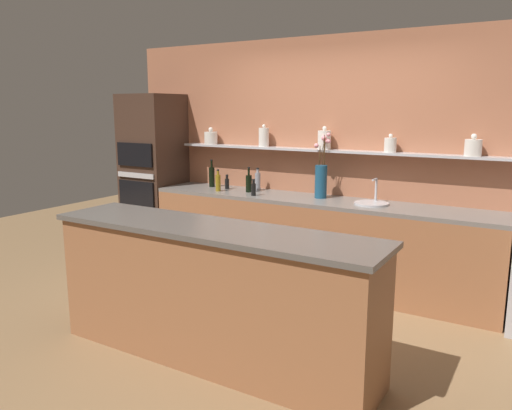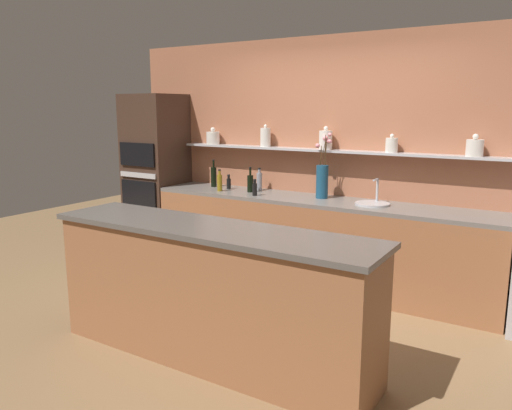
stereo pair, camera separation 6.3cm
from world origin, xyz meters
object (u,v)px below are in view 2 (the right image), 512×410
bottle_oil_0 (220,182)px  bottle_sauce_5 (255,189)px  bottle_wine_2 (250,183)px  oven_tower (156,175)px  bottle_sauce_1 (229,183)px  flower_vase (322,178)px  bottle_wine_3 (214,176)px  bottle_spirit_4 (259,181)px  sink_fixture (373,203)px

bottle_oil_0 → bottle_sauce_5: size_ratio=1.38×
bottle_wine_2 → bottle_sauce_5: bearing=-45.9°
oven_tower → bottle_sauce_1: (1.07, 0.07, -0.02)m
flower_vase → bottle_sauce_5: flower_vase is taller
bottle_wine_2 → bottle_wine_3: size_ratio=0.86×
bottle_sauce_1 → bottle_wine_3: bearing=171.0°
bottle_wine_2 → bottle_wine_3: (-0.58, 0.10, 0.02)m
bottle_wine_3 → bottle_spirit_4: size_ratio=1.27×
flower_vase → bottle_wine_3: (-1.43, 0.02, -0.08)m
bottle_oil_0 → bottle_sauce_5: bearing=-5.4°
bottle_oil_0 → bottle_wine_3: bearing=138.1°
oven_tower → bottle_sauce_1: size_ratio=12.00×
oven_tower → bottle_sauce_5: 1.59m
bottle_spirit_4 → bottle_sauce_5: (0.15, -0.34, -0.03)m
bottle_oil_0 → bottle_sauce_5: (0.50, -0.05, -0.03)m
bottle_sauce_1 → bottle_sauce_5: bearing=-24.8°
sink_fixture → bottle_wine_2: size_ratio=1.18×
sink_fixture → bottle_wine_2: (-1.42, -0.00, 0.08)m
bottle_wine_3 → bottle_sauce_1: bearing=-9.0°
bottle_sauce_1 → bottle_wine_3: (-0.25, 0.04, 0.05)m
bottle_sauce_5 → bottle_spirit_4: bearing=113.9°
bottle_sauce_1 → bottle_spirit_4: bottle_spirit_4 is taller
sink_fixture → bottle_wine_3: 2.01m
sink_fixture → bottle_spirit_4: bottle_spirit_4 is taller
bottle_oil_0 → bottle_sauce_1: (-0.00, 0.19, -0.03)m
bottle_sauce_1 → bottle_sauce_5: size_ratio=0.93×
bottle_oil_0 → bottle_sauce_5: bottle_oil_0 is taller
flower_vase → bottle_wine_2: flower_vase is taller
sink_fixture → bottle_sauce_5: 1.27m
bottle_oil_0 → bottle_spirit_4: (0.35, 0.29, 0.01)m
bottle_wine_3 → bottle_spirit_4: 0.60m
bottle_oil_0 → flower_vase: bearing=9.8°
bottle_spirit_4 → bottle_wine_3: bearing=-173.7°
bottle_wine_3 → oven_tower: bearing=-172.6°
flower_vase → bottle_sauce_1: (-1.18, -0.02, -0.14)m
sink_fixture → bottle_spirit_4: bearing=173.4°
oven_tower → bottle_wine_3: size_ratio=6.15×
flower_vase → bottle_sauce_1: flower_vase is taller
bottle_wine_2 → bottle_spirit_4: (0.02, 0.17, 0.00)m
bottle_wine_2 → bottle_wine_3: bearing=170.3°
bottle_sauce_1 → bottle_spirit_4: 0.37m
sink_fixture → bottle_spirit_4: size_ratio=1.30×
bottle_wine_2 → bottle_wine_3: bottle_wine_3 is taller
flower_vase → bottle_wine_3: size_ratio=2.08×
flower_vase → bottle_oil_0: bearing=-170.2°
sink_fixture → bottle_sauce_5: size_ratio=1.85×
oven_tower → bottle_wine_3: 0.83m
bottle_sauce_1 → sink_fixture: bearing=-1.8°
bottle_oil_0 → bottle_sauce_1: size_ratio=1.48×
bottle_sauce_1 → bottle_wine_2: 0.34m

